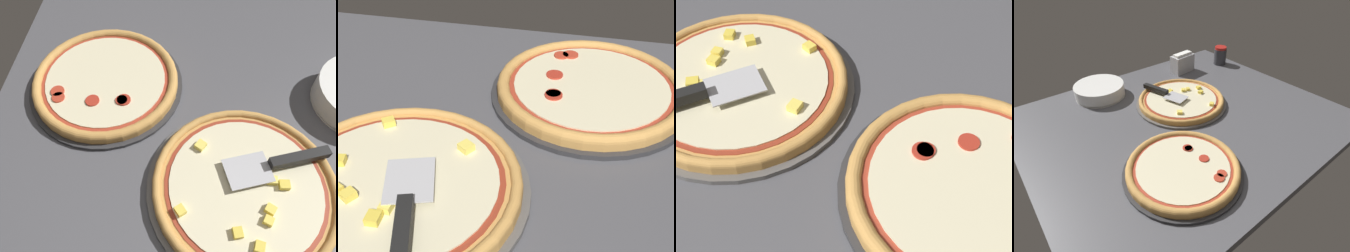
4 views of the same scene
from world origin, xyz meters
TOP-DOWN VIEW (x-y plane):
  - ground_plane at (0.00, 0.00)cm, footprint 128.35×108.83cm
  - pizza_pan_front at (-6.46, -8.86)cm, footprint 42.34×42.34cm
  - pizza_front at (-6.49, -8.85)cm, footprint 39.80×39.80cm
  - pizza_pan_back at (20.98, 26.33)cm, footprint 40.53×40.53cm
  - pizza_back at (20.95, 26.34)cm, footprint 38.10×38.10cm
  - serving_spatula at (-0.75, -17.83)cm, footprint 11.67×23.59cm
  - plate_stack at (20.21, -39.51)cm, footprint 23.78×23.78cm
  - parmesan_shaker at (-54.78, -31.19)cm, footprint 7.45×7.45cm
  - napkin_holder at (-29.51, -36.61)cm, footprint 13.61×7.79cm

SIDE VIEW (x-z plane):
  - ground_plane at x=0.00cm, z-range -3.60..0.00cm
  - pizza_pan_front at x=-6.46cm, z-range 0.00..1.00cm
  - pizza_pan_back at x=20.98cm, z-range 0.00..1.00cm
  - pizza_front at x=-6.49cm, z-range 0.68..3.84cm
  - pizza_back at x=20.95cm, z-range 0.90..3.65cm
  - plate_stack at x=20.21cm, z-range 0.00..6.30cm
  - serving_spatula at x=-0.75cm, z-range 3.96..5.96cm
  - parmesan_shaker at x=-54.78cm, z-range -0.10..10.50cm
  - napkin_holder at x=-29.51cm, z-range -0.30..10.76cm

